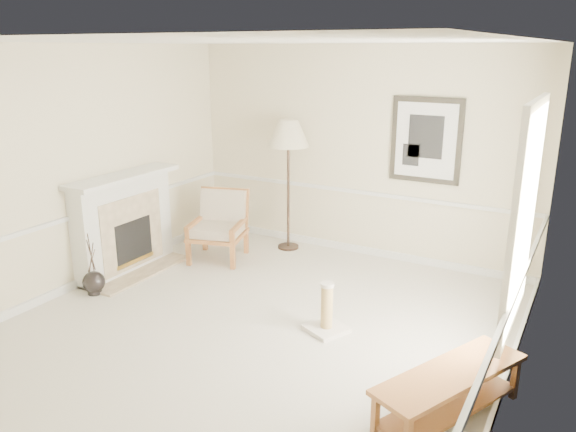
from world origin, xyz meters
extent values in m
plane|color=silver|center=(0.00, 0.00, 0.00)|extent=(5.50, 5.50, 0.00)
cube|color=beige|center=(0.00, 2.75, 1.45)|extent=(5.00, 0.04, 2.90)
cube|color=beige|center=(-2.50, 0.00, 1.45)|extent=(0.04, 5.50, 2.90)
cube|color=beige|center=(2.50, 0.00, 1.45)|extent=(0.04, 5.50, 2.90)
cube|color=white|center=(0.00, 0.00, 2.90)|extent=(5.00, 5.50, 0.04)
cube|color=white|center=(0.00, 2.73, 0.05)|extent=(4.95, 0.04, 0.10)
cube|color=white|center=(0.00, 2.73, 0.90)|extent=(4.95, 0.04, 0.05)
cube|color=white|center=(2.46, 0.40, 1.50)|extent=(0.03, 1.20, 1.80)
cube|color=white|center=(2.45, 0.40, 1.50)|extent=(0.05, 1.34, 1.94)
cube|color=black|center=(0.95, 2.72, 1.70)|extent=(0.92, 0.04, 1.10)
cube|color=white|center=(0.95, 2.69, 1.70)|extent=(0.78, 0.01, 0.96)
cube|color=black|center=(0.95, 2.69, 1.75)|extent=(0.45, 0.01, 0.55)
cube|color=white|center=(-2.36, 0.60, 0.62)|extent=(0.28, 1.50, 1.25)
cube|color=white|center=(-2.31, 0.60, 1.28)|extent=(0.46, 1.64, 0.06)
cube|color=#C6B28E|center=(-2.21, 0.60, 0.55)|extent=(0.02, 1.05, 0.95)
cube|color=black|center=(-2.20, 0.60, 0.42)|extent=(0.02, 0.62, 0.58)
cube|color=gold|center=(-2.20, 0.60, 0.16)|extent=(0.01, 0.66, 0.05)
cube|color=#C6B28E|center=(-2.20, 0.60, 0.01)|extent=(0.60, 1.50, 0.03)
sphere|color=black|center=(-2.15, -0.15, 0.15)|extent=(0.26, 0.26, 0.26)
cylinder|color=black|center=(-2.15, -0.15, 0.04)|extent=(0.17, 0.17, 0.08)
cylinder|color=black|center=(-2.15, -0.15, 0.50)|extent=(0.04, 0.11, 0.42)
cylinder|color=black|center=(-2.15, -0.15, 0.46)|extent=(0.04, 0.14, 0.34)
cylinder|color=black|center=(-2.15, -0.15, 0.53)|extent=(0.03, 0.06, 0.49)
cube|color=brown|center=(-1.75, 1.13, 0.19)|extent=(0.08, 0.08, 0.38)
cube|color=brown|center=(-1.93, 1.73, 0.19)|extent=(0.08, 0.08, 0.38)
cube|color=brown|center=(-1.15, 1.31, 0.19)|extent=(0.08, 0.08, 0.38)
cube|color=brown|center=(-1.33, 1.91, 0.19)|extent=(0.08, 0.08, 0.38)
cube|color=brown|center=(-1.54, 1.52, 0.35)|extent=(0.88, 0.88, 0.05)
cube|color=brown|center=(-1.63, 1.83, 0.67)|extent=(0.73, 0.36, 0.56)
cube|color=brown|center=(-1.84, 1.43, 0.53)|extent=(0.26, 0.70, 0.05)
cube|color=brown|center=(-1.24, 1.61, 0.53)|extent=(0.26, 0.70, 0.05)
cube|color=white|center=(-1.54, 1.52, 0.45)|extent=(0.81, 0.81, 0.12)
cube|color=white|center=(-1.61, 1.77, 0.69)|extent=(0.68, 0.38, 0.50)
cylinder|color=black|center=(-0.91, 2.40, 0.02)|extent=(0.31, 0.31, 0.03)
cylinder|color=black|center=(-0.91, 2.40, 0.88)|extent=(0.04, 0.04, 1.70)
cone|color=#FEEFCB|center=(-0.91, 2.40, 1.70)|extent=(0.73, 0.73, 0.37)
cube|color=brown|center=(2.15, -0.43, 0.39)|extent=(0.99, 1.47, 0.04)
cube|color=brown|center=(2.15, -0.43, 0.10)|extent=(0.89, 1.35, 0.03)
cube|color=brown|center=(1.73, -0.95, 0.18)|extent=(0.07, 0.07, 0.37)
cube|color=brown|center=(2.28, 0.23, 0.18)|extent=(0.07, 0.07, 0.37)
cube|color=brown|center=(2.57, 0.09, 0.18)|extent=(0.07, 0.07, 0.37)
cube|color=white|center=(0.69, 0.38, 0.02)|extent=(0.50, 0.50, 0.05)
cylinder|color=tan|center=(0.69, 0.38, 0.28)|extent=(0.12, 0.12, 0.46)
cylinder|color=white|center=(0.69, 0.38, 0.52)|extent=(0.14, 0.14, 0.04)
camera|label=1|loc=(2.93, -4.42, 2.85)|focal=35.00mm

